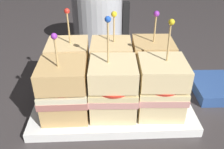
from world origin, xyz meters
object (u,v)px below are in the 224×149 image
object	(u,v)px
sandwich_front_left	(64,90)
sandwich_front_right	(161,87)
sandwich_back_right	(152,64)
napkin_stack	(219,87)
sandwich_front_center	(112,88)
serving_platter	(112,101)
kettle_steel	(98,20)
sandwich_back_center	(111,65)
sandwich_back_left	(69,66)

from	to	relation	value
sandwich_front_left	sandwich_front_right	distance (m)	0.18
sandwich_back_right	napkin_stack	distance (m)	0.17
sandwich_front_center	sandwich_back_right	distance (m)	0.13
serving_platter	kettle_steel	size ratio (longest dim) A/B	1.61
sandwich_back_right	kettle_steel	distance (m)	0.28
kettle_steel	sandwich_back_right	bearing A→B (deg)	-65.37
sandwich_front_center	sandwich_front_right	world-z (taller)	sandwich_front_center
sandwich_front_left	sandwich_front_center	distance (m)	0.09
sandwich_back_center	napkin_stack	bearing A→B (deg)	-1.66
sandwich_back_left	sandwich_back_center	world-z (taller)	sandwich_back_left
serving_platter	sandwich_front_left	distance (m)	0.12
sandwich_front_right	sandwich_back_left	bearing A→B (deg)	153.19
sandwich_front_right	napkin_stack	xyz separation A→B (m)	(0.16, 0.08, -0.06)
sandwich_front_right	sandwich_back_center	bearing A→B (deg)	135.61
sandwich_back_center	sandwich_back_left	bearing A→B (deg)	178.34
sandwich_front_left	sandwich_back_right	world-z (taller)	sandwich_back_right
sandwich_front_center	napkin_stack	distance (m)	0.27
sandwich_back_left	kettle_steel	bearing A→B (deg)	76.95
sandwich_front_center	sandwich_back_right	xyz separation A→B (m)	(0.09, 0.09, -0.00)
sandwich_back_right	kettle_steel	bearing A→B (deg)	114.63
napkin_stack	sandwich_back_center	bearing A→B (deg)	178.34
sandwich_front_left	sandwich_front_center	xyz separation A→B (m)	(0.09, 0.00, 0.00)
sandwich_front_center	sandwich_back_left	distance (m)	0.13
sandwich_back_left	sandwich_back_center	distance (m)	0.09
sandwich_front_right	sandwich_back_right	xyz separation A→B (m)	(0.00, 0.09, -0.00)
serving_platter	sandwich_front_center	bearing A→B (deg)	-91.96
napkin_stack	sandwich_back_left	bearing A→B (deg)	178.34
sandwich_back_left	sandwich_back_center	xyz separation A→B (m)	(0.09, -0.00, -0.00)
sandwich_front_left	sandwich_back_right	distance (m)	0.20
sandwich_front_center	sandwich_back_center	distance (m)	0.09
sandwich_back_center	sandwich_back_right	distance (m)	0.09
sandwich_front_left	sandwich_front_center	size ratio (longest dim) A/B	0.88
sandwich_front_right	napkin_stack	bearing A→B (deg)	26.78
sandwich_front_left	sandwich_back_left	world-z (taller)	sandwich_back_left
sandwich_back_left	napkin_stack	size ratio (longest dim) A/B	1.50
sandwich_front_right	sandwich_back_right	size ratio (longest dim) A/B	1.06
sandwich_back_center	sandwich_back_right	bearing A→B (deg)	1.87
napkin_stack	serving_platter	bearing A→B (deg)	-171.76
sandwich_front_left	napkin_stack	xyz separation A→B (m)	(0.34, 0.08, -0.06)
sandwich_front_right	sandwich_front_left	bearing A→B (deg)	-179.81
sandwich_front_left	sandwich_front_right	size ratio (longest dim) A/B	0.92
sandwich_front_center	kettle_steel	bearing A→B (deg)	94.65
sandwich_back_right	kettle_steel	world-z (taller)	kettle_steel
kettle_steel	sandwich_front_right	bearing A→B (deg)	-71.27
sandwich_front_right	serving_platter	bearing A→B (deg)	153.29
sandwich_back_right	napkin_stack	bearing A→B (deg)	-3.65
sandwich_back_center	kettle_steel	bearing A→B (deg)	96.30
napkin_stack	sandwich_front_center	bearing A→B (deg)	-162.16
sandwich_front_left	sandwich_front_center	world-z (taller)	sandwich_front_center
serving_platter	sandwich_front_center	distance (m)	0.08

